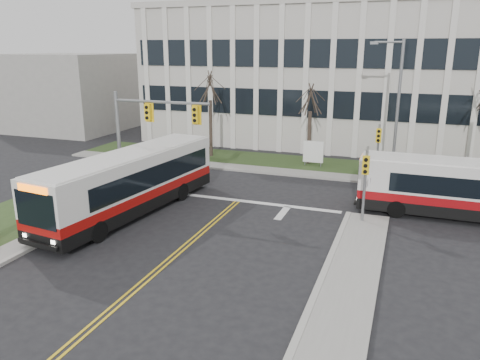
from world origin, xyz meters
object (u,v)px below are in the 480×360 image
directory_sign (313,152)px  bus_main (130,184)px  streetlight (395,102)px  bus_cross (471,192)px

directory_sign → bus_main: 15.08m
bus_main → directory_sign: bearing=68.0°
streetlight → bus_cross: bearing=-57.1°
bus_cross → bus_main: bearing=-72.7°
directory_sign → bus_cross: 12.70m
streetlight → bus_main: (-12.76, -11.92, -3.57)m
streetlight → bus_cross: streetlight is taller
streetlight → bus_main: bearing=-137.0°
bus_main → bus_cross: bus_main is taller
directory_sign → bus_cross: size_ratio=0.18×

